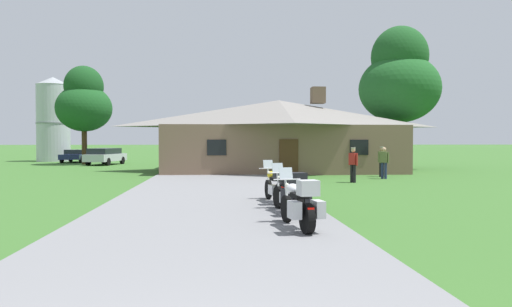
{
  "coord_description": "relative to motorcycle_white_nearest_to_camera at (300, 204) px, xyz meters",
  "views": [
    {
      "loc": [
        0.29,
        -2.79,
        1.98
      ],
      "look_at": [
        1.77,
        15.2,
        1.51
      ],
      "focal_mm": 32.71,
      "sensor_mm": 36.0,
      "label": 1
    }
  ],
  "objects": [
    {
      "name": "parked_silver_suv_far_left",
      "position": [
        -11.22,
        30.21,
        0.17
      ],
      "size": [
        2.76,
        4.88,
        1.4
      ],
      "rotation": [
        0.0,
        0.0,
        -0.21
      ],
      "color": "#ADAFB7",
      "rests_on": "ground"
    },
    {
      "name": "parked_navy_sedan_far_left",
      "position": [
        -15.12,
        35.13,
        0.03
      ],
      "size": [
        1.92,
        4.2,
        1.2
      ],
      "rotation": [
        0.0,
        0.0,
        0.0
      ],
      "color": "navy",
      "rests_on": "ground"
    },
    {
      "name": "bystander_olive_shirt_beside_signpost",
      "position": [
        6.97,
        13.93,
        0.32
      ],
      "size": [
        0.43,
        0.41,
        1.67
      ],
      "rotation": [
        0.0,
        0.0,
        2.39
      ],
      "color": "navy",
      "rests_on": "ground"
    },
    {
      "name": "motorcycle_black_second_in_row",
      "position": [
        0.15,
        2.3,
        0.0
      ],
      "size": [
        1.0,
        2.06,
        1.3
      ],
      "rotation": [
        0.0,
        0.0,
        0.21
      ],
      "color": "black",
      "rests_on": "asphalt_driveway"
    },
    {
      "name": "motorcycle_yellow_farthest_in_row",
      "position": [
        0.03,
        4.57,
        0.01
      ],
      "size": [
        0.75,
        2.08,
        1.3
      ],
      "rotation": [
        0.0,
        0.0,
        0.14
      ],
      "color": "black",
      "rests_on": "asphalt_driveway"
    },
    {
      "name": "tree_left_far",
      "position": [
        -13.15,
        30.96,
        4.74
      ],
      "size": [
        4.66,
        4.66,
        8.42
      ],
      "color": "#422D19",
      "rests_on": "ground"
    },
    {
      "name": "metal_silo_distant",
      "position": [
        -18.03,
        37.79,
        3.57
      ],
      "size": [
        3.24,
        3.24,
        8.35
      ],
      "color": "#B2B7BC",
      "rests_on": "ground"
    },
    {
      "name": "tree_right_of_lodge",
      "position": [
        11.75,
        23.89,
        6.01
      ],
      "size": [
        5.97,
        5.97,
        10.54
      ],
      "color": "#422D19",
      "rests_on": "ground"
    },
    {
      "name": "ground_plane",
      "position": [
        -2.06,
        12.83,
        -0.61
      ],
      "size": [
        500.0,
        500.0,
        0.0
      ],
      "primitive_type": "plane",
      "color": "#386628"
    },
    {
      "name": "asphalt_driveway",
      "position": [
        -2.06,
        10.83,
        -0.58
      ],
      "size": [
        6.4,
        80.0,
        0.06
      ],
      "primitive_type": "cube",
      "color": "slate",
      "rests_on": "ground"
    },
    {
      "name": "stone_lodge",
      "position": [
        2.34,
        21.25,
        1.83
      ],
      "size": [
        15.78,
        9.45,
        5.65
      ],
      "color": "brown",
      "rests_on": "ground"
    },
    {
      "name": "bystander_red_shirt_by_tree",
      "position": [
        4.7,
        11.88,
        0.34
      ],
      "size": [
        0.38,
        0.48,
        1.69
      ],
      "rotation": [
        0.0,
        0.0,
        2.13
      ],
      "color": "black",
      "rests_on": "ground"
    },
    {
      "name": "motorcycle_white_nearest_to_camera",
      "position": [
        0.0,
        0.0,
        0.0
      ],
      "size": [
        0.92,
        2.08,
        1.3
      ],
      "rotation": [
        0.0,
        0.0,
        0.15
      ],
      "color": "black",
      "rests_on": "asphalt_driveway"
    },
    {
      "name": "bystander_olive_shirt_near_lodge",
      "position": [
        7.34,
        15.31,
        0.34
      ],
      "size": [
        0.49,
        0.37,
        1.69
      ],
      "rotation": [
        0.0,
        0.0,
        3.64
      ],
      "color": "black",
      "rests_on": "ground"
    }
  ]
}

